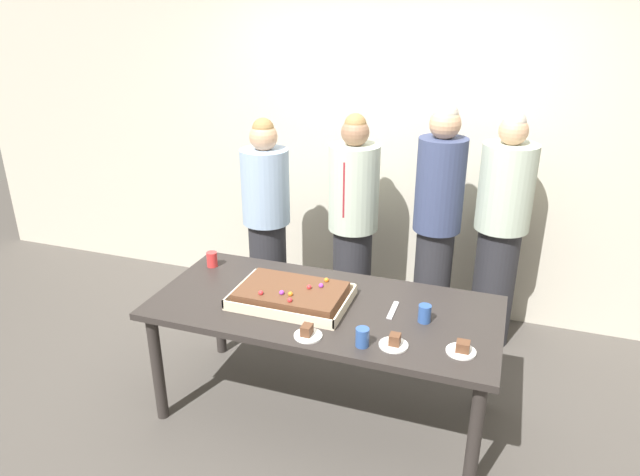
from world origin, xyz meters
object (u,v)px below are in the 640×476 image
(drink_cup_middle, at_px, (425,314))
(person_green_shirt_behind, at_px, (267,224))
(plated_slice_near_right, at_px, (307,333))
(plated_slice_far_left, at_px, (394,343))
(plated_slice_near_left, at_px, (462,349))
(party_table, at_px, (324,317))
(person_far_right_suit, at_px, (500,232))
(person_striped_tie_right, at_px, (353,223))
(cake_server_utensil, at_px, (393,310))
(drink_cup_nearest, at_px, (362,337))
(sheet_cake, at_px, (292,295))
(person_serving_front, at_px, (436,227))
(drink_cup_far_end, at_px, (212,259))

(drink_cup_middle, height_order, person_green_shirt_behind, person_green_shirt_behind)
(plated_slice_near_right, xyz_separation_m, plated_slice_far_left, (0.45, 0.06, -0.00))
(plated_slice_near_left, xyz_separation_m, person_green_shirt_behind, (-1.56, 1.11, 0.07))
(party_table, bearing_deg, person_far_right_suit, 52.46)
(plated_slice_near_left, distance_m, person_green_shirt_behind, 1.92)
(person_green_shirt_behind, height_order, person_striped_tie_right, person_striped_tie_right)
(drink_cup_middle, height_order, person_striped_tie_right, person_striped_tie_right)
(cake_server_utensil, bearing_deg, drink_cup_nearest, -100.14)
(sheet_cake, xyz_separation_m, drink_cup_middle, (0.77, 0.03, 0.01))
(party_table, height_order, sheet_cake, sheet_cake)
(drink_cup_nearest, xyz_separation_m, person_serving_front, (0.16, 1.33, 0.13))
(plated_slice_near_right, distance_m, person_serving_front, 1.43)
(plated_slice_near_left, distance_m, drink_cup_middle, 0.33)
(person_far_right_suit, bearing_deg, plated_slice_near_left, 38.29)
(plated_slice_near_left, xyz_separation_m, cake_server_utensil, (-0.41, 0.29, -0.02))
(plated_slice_near_right, relative_size, plated_slice_far_left, 1.00)
(party_table, distance_m, plated_slice_near_right, 0.36)
(party_table, height_order, person_far_right_suit, person_far_right_suit)
(plated_slice_far_left, height_order, person_serving_front, person_serving_front)
(person_green_shirt_behind, bearing_deg, sheet_cake, 0.01)
(plated_slice_near_left, distance_m, plated_slice_near_right, 0.79)
(person_striped_tie_right, bearing_deg, sheet_cake, 0.02)
(plated_slice_near_left, distance_m, person_striped_tie_right, 1.61)
(plated_slice_near_right, distance_m, person_striped_tie_right, 1.43)
(drink_cup_middle, bearing_deg, cake_server_utensil, 162.33)
(plated_slice_near_right, bearing_deg, party_table, 94.47)
(cake_server_utensil, bearing_deg, plated_slice_far_left, -76.73)
(plated_slice_far_left, bearing_deg, person_far_right_suit, 73.54)
(person_striped_tie_right, bearing_deg, plated_slice_far_left, 27.02)
(plated_slice_far_left, height_order, person_green_shirt_behind, person_green_shirt_behind)
(plated_slice_far_left, relative_size, drink_cup_middle, 1.50)
(plated_slice_near_left, bearing_deg, party_table, 164.11)
(drink_cup_far_end, xyz_separation_m, person_green_shirt_behind, (0.11, 0.63, 0.04))
(party_table, xyz_separation_m, person_far_right_suit, (0.91, 1.18, 0.21))
(sheet_cake, xyz_separation_m, person_serving_front, (0.68, 1.02, 0.14))
(plated_slice_near_left, bearing_deg, drink_cup_nearest, -167.68)
(drink_cup_nearest, bearing_deg, person_far_right_suit, 68.84)
(drink_cup_far_end, distance_m, person_far_right_suit, 2.01)
(plated_slice_near_left, height_order, plated_slice_near_right, plated_slice_near_right)
(cake_server_utensil, xyz_separation_m, person_serving_front, (0.09, 0.93, 0.18))
(sheet_cake, bearing_deg, person_far_right_suit, 47.63)
(party_table, height_order, person_green_shirt_behind, person_green_shirt_behind)
(sheet_cake, relative_size, cake_server_utensil, 3.34)
(drink_cup_nearest, relative_size, cake_server_utensil, 0.50)
(drink_cup_far_end, xyz_separation_m, person_serving_front, (1.35, 0.75, 0.13))
(plated_slice_far_left, distance_m, drink_cup_middle, 0.31)
(plated_slice_near_left, bearing_deg, person_far_right_suit, 85.91)
(plated_slice_near_right, bearing_deg, person_far_right_suit, 60.02)
(sheet_cake, xyz_separation_m, drink_cup_far_end, (-0.68, 0.27, 0.01))
(person_green_shirt_behind, bearing_deg, drink_cup_nearest, 9.58)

